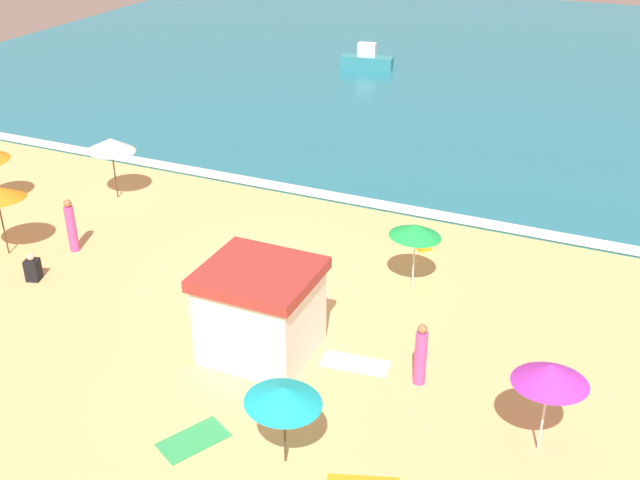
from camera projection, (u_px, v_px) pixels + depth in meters
The scene contains 15 objects.
ground_plane at pixel (272, 283), 22.57m from camera, with size 60.00×60.00×0.00m, color #D8B775.
ocean_water at pixel (487, 62), 45.24m from camera, with size 60.00×44.00×0.10m, color teal.
wave_breaker_foam at pixel (351, 199), 27.63m from camera, with size 57.00×0.70×0.01m, color white.
lifeguard_cabana at pixel (260, 310), 18.98m from camera, with size 2.77×2.55×2.43m.
beach_umbrella_1 at pixel (551, 374), 15.43m from camera, with size 2.24×2.24×2.31m.
beach_umbrella_3 at pixel (111, 145), 27.08m from camera, with size 2.40×2.39×2.34m.
beach_umbrella_4 at pixel (416, 230), 21.56m from camera, with size 2.15×2.15×2.07m.
beach_umbrella_5 at pixel (284, 395), 15.28m from camera, with size 2.22×2.21×1.99m.
beachgoer_0 at pixel (71, 226), 23.98m from camera, with size 0.42×0.42×1.78m.
beachgoer_1 at pixel (421, 355), 18.05m from camera, with size 0.30×0.30×1.67m.
beachgoer_3 at pixel (33, 269), 22.58m from camera, with size 0.49×0.49×0.87m.
beachgoer_4 at pixel (424, 240), 24.30m from camera, with size 0.58×0.58×0.81m.
beach_towel_1 at pixel (355, 364), 19.07m from camera, with size 1.79×0.91×0.01m.
beach_towel_3 at pixel (193, 440), 16.63m from camera, with size 1.42×1.70×0.01m.
small_boat_0 at pixel (367, 60), 43.52m from camera, with size 3.08×1.40×1.44m.
Camera 1 is at (9.15, -17.18, 11.58)m, focal length 42.77 mm.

